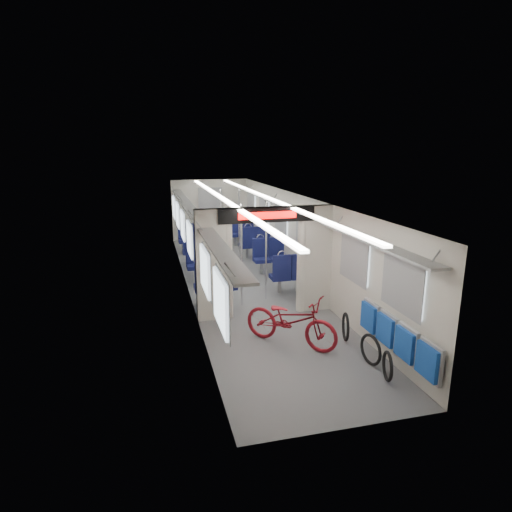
{
  "coord_description": "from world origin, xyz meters",
  "views": [
    {
      "loc": [
        -2.3,
        -10.29,
        3.46
      ],
      "look_at": [
        -0.1,
        -1.59,
        1.18
      ],
      "focal_mm": 30.0,
      "sensor_mm": 36.0,
      "label": 1
    }
  ],
  "objects_px": {
    "flip_bench": "(396,337)",
    "seat_bay_far_right": "(248,235)",
    "bike_hoop_a": "(387,368)",
    "seat_bay_near_left": "(209,269)",
    "bike_hoop_b": "(371,351)",
    "bike_hoop_c": "(346,328)",
    "stanchion_far_right": "(239,229)",
    "stanchion_near_right": "(266,251)",
    "bicycle": "(291,320)",
    "stanchion_near_left": "(242,256)",
    "seat_bay_near_right": "(279,262)",
    "stanchion_far_left": "(222,229)",
    "seat_bay_far_left": "(194,242)"
  },
  "relations": [
    {
      "from": "bicycle",
      "to": "seat_bay_near_left",
      "type": "xyz_separation_m",
      "value": [
        -0.98,
        3.34,
        0.1
      ]
    },
    {
      "from": "stanchion_near_right",
      "to": "bike_hoop_a",
      "type": "bearing_deg",
      "value": -78.22
    },
    {
      "from": "flip_bench",
      "to": "seat_bay_far_right",
      "type": "xyz_separation_m",
      "value": [
        -0.42,
        8.52,
        -0.01
      ]
    },
    {
      "from": "flip_bench",
      "to": "bike_hoop_a",
      "type": "distance_m",
      "value": 0.52
    },
    {
      "from": "bike_hoop_c",
      "to": "stanchion_far_right",
      "type": "distance_m",
      "value": 5.62
    },
    {
      "from": "bicycle",
      "to": "stanchion_far_right",
      "type": "height_order",
      "value": "stanchion_far_right"
    },
    {
      "from": "seat_bay_far_left",
      "to": "bike_hoop_a",
      "type": "bearing_deg",
      "value": -76.23
    },
    {
      "from": "seat_bay_near_left",
      "to": "seat_bay_far_right",
      "type": "bearing_deg",
      "value": 64.38
    },
    {
      "from": "seat_bay_far_left",
      "to": "stanchion_near_left",
      "type": "height_order",
      "value": "stanchion_near_left"
    },
    {
      "from": "flip_bench",
      "to": "seat_bay_far_left",
      "type": "height_order",
      "value": "seat_bay_far_left"
    },
    {
      "from": "flip_bench",
      "to": "stanchion_near_left",
      "type": "xyz_separation_m",
      "value": [
        -1.73,
        3.45,
        0.57
      ]
    },
    {
      "from": "bicycle",
      "to": "bike_hoop_a",
      "type": "bearing_deg",
      "value": -101.61
    },
    {
      "from": "seat_bay_far_left",
      "to": "flip_bench",
      "type": "bearing_deg",
      "value": -74.03
    },
    {
      "from": "bike_hoop_c",
      "to": "bike_hoop_a",
      "type": "bearing_deg",
      "value": -89.96
    },
    {
      "from": "seat_bay_near_right",
      "to": "seat_bay_far_left",
      "type": "bearing_deg",
      "value": 121.11
    },
    {
      "from": "stanchion_near_right",
      "to": "bike_hoop_c",
      "type": "bearing_deg",
      "value": -71.86
    },
    {
      "from": "bike_hoop_b",
      "to": "seat_bay_far_right",
      "type": "relative_size",
      "value": 0.23
    },
    {
      "from": "bike_hoop_a",
      "to": "seat_bay_far_right",
      "type": "xyz_separation_m",
      "value": [
        -0.15,
        8.76,
        0.36
      ]
    },
    {
      "from": "bike_hoop_b",
      "to": "seat_bay_near_left",
      "type": "xyz_separation_m",
      "value": [
        -2.01,
        4.35,
        0.33
      ]
    },
    {
      "from": "seat_bay_far_left",
      "to": "stanchion_near_right",
      "type": "relative_size",
      "value": 0.86
    },
    {
      "from": "seat_bay_near_left",
      "to": "stanchion_far_right",
      "type": "relative_size",
      "value": 0.99
    },
    {
      "from": "flip_bench",
      "to": "stanchion_near_right",
      "type": "height_order",
      "value": "stanchion_near_right"
    },
    {
      "from": "stanchion_far_left",
      "to": "bicycle",
      "type": "bearing_deg",
      "value": -86.85
    },
    {
      "from": "bike_hoop_c",
      "to": "seat_bay_near_right",
      "type": "xyz_separation_m",
      "value": [
        -0.15,
        3.7,
        0.3
      ]
    },
    {
      "from": "flip_bench",
      "to": "seat_bay_near_left",
      "type": "relative_size",
      "value": 0.94
    },
    {
      "from": "bicycle",
      "to": "flip_bench",
      "type": "bearing_deg",
      "value": -90.27
    },
    {
      "from": "bike_hoop_b",
      "to": "seat_bay_near_right",
      "type": "relative_size",
      "value": 0.25
    },
    {
      "from": "seat_bay_near_right",
      "to": "seat_bay_far_right",
      "type": "height_order",
      "value": "seat_bay_far_right"
    },
    {
      "from": "bike_hoop_b",
      "to": "bike_hoop_c",
      "type": "bearing_deg",
      "value": 89.66
    },
    {
      "from": "stanchion_near_left",
      "to": "stanchion_far_left",
      "type": "relative_size",
      "value": 1.0
    },
    {
      "from": "seat_bay_near_right",
      "to": "stanchion_near_left",
      "type": "distance_m",
      "value": 2.04
    },
    {
      "from": "bike_hoop_a",
      "to": "seat_bay_near_left",
      "type": "height_order",
      "value": "seat_bay_near_left"
    },
    {
      "from": "bike_hoop_a",
      "to": "seat_bay_near_right",
      "type": "xyz_separation_m",
      "value": [
        -0.15,
        5.14,
        0.34
      ]
    },
    {
      "from": "seat_bay_near_left",
      "to": "stanchion_near_right",
      "type": "distance_m",
      "value": 1.6
    },
    {
      "from": "bike_hoop_b",
      "to": "seat_bay_far_right",
      "type": "xyz_separation_m",
      "value": [
        -0.14,
        8.25,
        0.33
      ]
    },
    {
      "from": "flip_bench",
      "to": "bike_hoop_c",
      "type": "distance_m",
      "value": 1.28
    },
    {
      "from": "seat_bay_far_right",
      "to": "stanchion_far_right",
      "type": "distance_m",
      "value": 2.04
    },
    {
      "from": "flip_bench",
      "to": "seat_bay_near_left",
      "type": "bearing_deg",
      "value": 116.38
    },
    {
      "from": "stanchion_far_right",
      "to": "seat_bay_far_left",
      "type": "bearing_deg",
      "value": 132.11
    },
    {
      "from": "bike_hoop_c",
      "to": "stanchion_far_right",
      "type": "height_order",
      "value": "stanchion_far_right"
    },
    {
      "from": "flip_bench",
      "to": "seat_bay_far_left",
      "type": "distance_m",
      "value": 8.32
    },
    {
      "from": "bike_hoop_b",
      "to": "seat_bay_far_left",
      "type": "height_order",
      "value": "seat_bay_far_left"
    },
    {
      "from": "bicycle",
      "to": "stanchion_near_left",
      "type": "distance_m",
      "value": 2.31
    },
    {
      "from": "flip_bench",
      "to": "stanchion_far_left",
      "type": "xyz_separation_m",
      "value": [
        -1.61,
        6.75,
        0.57
      ]
    },
    {
      "from": "bike_hoop_c",
      "to": "stanchion_near_left",
      "type": "distance_m",
      "value": 2.83
    },
    {
      "from": "bicycle",
      "to": "stanchion_near_right",
      "type": "distance_m",
      "value": 2.54
    },
    {
      "from": "flip_bench",
      "to": "seat_bay_near_right",
      "type": "relative_size",
      "value": 1.02
    },
    {
      "from": "flip_bench",
      "to": "seat_bay_far_right",
      "type": "bearing_deg",
      "value": 92.82
    },
    {
      "from": "bike_hoop_c",
      "to": "seat_bay_far_right",
      "type": "height_order",
      "value": "seat_bay_far_right"
    },
    {
      "from": "flip_bench",
      "to": "stanchion_far_right",
      "type": "height_order",
      "value": "stanchion_far_right"
    }
  ]
}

